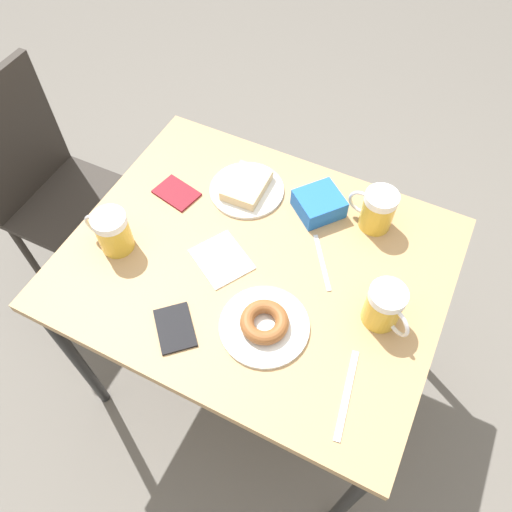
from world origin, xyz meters
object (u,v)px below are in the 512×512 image
object	(u,v)px
passport_near_edge	(177,193)
passport_far_edge	(175,328)
beer_mug_left	(385,306)
blue_pouch	(319,204)
plate_with_donut	(264,324)
chair	(44,178)
knife	(347,394)
napkin_folded	(222,259)
plate_with_cake	(247,187)
fork	(322,262)
beer_mug_center	(377,210)
beer_mug_right	(112,232)

from	to	relation	value
passport_near_edge	passport_far_edge	size ratio (longest dim) A/B	0.93
beer_mug_left	passport_near_edge	xyz separation A→B (m)	(0.13, 0.68, -0.06)
blue_pouch	plate_with_donut	bearing A→B (deg)	-176.69
chair	plate_with_donut	bearing A→B (deg)	-105.71
chair	knife	size ratio (longest dim) A/B	4.27
beer_mug_left	passport_far_edge	world-z (taller)	beer_mug_left
napkin_folded	passport_near_edge	size ratio (longest dim) A/B	1.37
knife	plate_with_cake	bearing A→B (deg)	47.13
fork	passport_near_edge	size ratio (longest dim) A/B	1.12
fork	beer_mug_center	bearing A→B (deg)	-23.08
plate_with_donut	blue_pouch	size ratio (longest dim) A/B	1.33
plate_with_cake	blue_pouch	size ratio (longest dim) A/B	1.31
beer_mug_center	passport_near_edge	world-z (taller)	beer_mug_center
beer_mug_left	beer_mug_center	world-z (taller)	same
chair	plate_with_donut	world-z (taller)	chair
beer_mug_left	fork	xyz separation A→B (m)	(0.09, 0.19, -0.06)
beer_mug_left	passport_far_edge	size ratio (longest dim) A/B	0.82
chair	fork	xyz separation A→B (m)	(-0.03, -1.07, 0.21)
beer_mug_right	passport_far_edge	xyz separation A→B (m)	(-0.15, -0.28, -0.06)
knife	beer_mug_center	bearing A→B (deg)	12.16
plate_with_donut	napkin_folded	distance (m)	0.23
chair	knife	bearing A→B (deg)	-105.92
beer_mug_right	napkin_folded	world-z (taller)	beer_mug_right
plate_with_cake	beer_mug_center	distance (m)	0.39
beer_mug_right	passport_near_edge	xyz separation A→B (m)	(0.23, -0.05, -0.06)
plate_with_cake	plate_with_donut	bearing A→B (deg)	-147.53
beer_mug_right	passport_far_edge	bearing A→B (deg)	-117.96
plate_with_donut	chair	bearing A→B (deg)	75.00
beer_mug_center	blue_pouch	xyz separation A→B (m)	(-0.02, 0.16, -0.03)
plate_with_donut	passport_far_edge	xyz separation A→B (m)	(-0.10, 0.20, -0.01)
passport_far_edge	beer_mug_center	bearing A→B (deg)	-31.95
fork	knife	world-z (taller)	same
plate_with_cake	blue_pouch	world-z (taller)	blue_pouch
napkin_folded	beer_mug_left	bearing A→B (deg)	-87.43
plate_with_donut	blue_pouch	xyz separation A→B (m)	(0.41, 0.02, 0.01)
napkin_folded	fork	world-z (taller)	same
plate_with_donut	napkin_folded	bearing A→B (deg)	55.85
napkin_folded	blue_pouch	distance (m)	0.33
passport_far_edge	plate_with_cake	bearing A→B (deg)	5.47
fork	plate_with_donut	bearing A→B (deg)	167.04
chair	plate_with_cake	size ratio (longest dim) A/B	4.24
napkin_folded	plate_with_cake	bearing A→B (deg)	11.50
plate_with_cake	plate_with_donut	world-z (taller)	plate_with_donut
plate_with_donut	passport_near_edge	distance (m)	0.51
plate_with_cake	knife	size ratio (longest dim) A/B	1.01
chair	napkin_folded	bearing A→B (deg)	-100.48
napkin_folded	fork	size ratio (longest dim) A/B	1.23
passport_far_edge	napkin_folded	bearing A→B (deg)	-1.19
chair	passport_far_edge	xyz separation A→B (m)	(-0.37, -0.82, 0.21)
plate_with_cake	beer_mug_center	world-z (taller)	beer_mug_center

